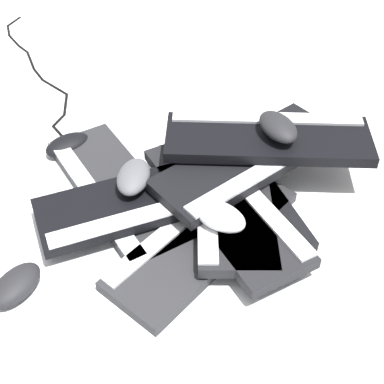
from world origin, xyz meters
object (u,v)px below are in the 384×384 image
object	(u,v)px
keyboard_4	(232,190)
mouse_3	(134,177)
keyboard_3	(146,200)
mouse_2	(278,127)
keyboard_6	(268,138)
mouse_1	(221,216)
keyboard_5	(250,160)
keyboard_7	(225,203)
mouse_4	(16,285)
keyboard_2	(116,190)
mouse_0	(67,145)
keyboard_0	(203,237)
keyboard_1	(237,186)

from	to	relation	value
keyboard_4	mouse_3	xyz separation A→B (m)	(-0.02, -0.20, 0.04)
keyboard_3	mouse_2	distance (m)	0.32
keyboard_3	keyboard_6	distance (m)	0.30
keyboard_3	mouse_1	xyz separation A→B (m)	(0.09, 0.14, 0.04)
keyboard_5	mouse_1	distance (m)	0.19
keyboard_5	mouse_2	distance (m)	0.09
keyboard_6	keyboard_7	size ratio (longest dim) A/B	0.99
keyboard_3	keyboard_4	distance (m)	0.18
mouse_3	keyboard_4	bearing A→B (deg)	-82.43
keyboard_7	mouse_4	bearing A→B (deg)	-69.91
mouse_3	mouse_4	bearing A→B (deg)	147.06
keyboard_2	mouse_3	bearing A→B (deg)	48.90
keyboard_4	mouse_0	world-z (taller)	keyboard_4
keyboard_6	mouse_0	bearing A→B (deg)	-105.99
keyboard_7	mouse_3	world-z (taller)	mouse_3
keyboard_0	mouse_3	bearing A→B (deg)	-132.98
keyboard_2	keyboard_5	distance (m)	0.30
mouse_2	mouse_3	size ratio (longest dim) A/B	1.00
keyboard_0	mouse_1	size ratio (longest dim) A/B	3.84
keyboard_1	mouse_0	size ratio (longest dim) A/B	4.21
keyboard_1	mouse_4	distance (m)	0.50
keyboard_1	mouse_0	distance (m)	0.42
keyboard_1	keyboard_2	xyz separation A→B (m)	(-0.01, -0.26, 0.00)
mouse_3	keyboard_3	bearing A→B (deg)	-134.04
mouse_3	mouse_4	distance (m)	0.31
keyboard_1	mouse_0	world-z (taller)	mouse_0
keyboard_7	mouse_2	bearing A→B (deg)	132.91
keyboard_1	keyboard_3	bearing A→B (deg)	-74.42
keyboard_7	mouse_3	size ratio (longest dim) A/B	4.22
keyboard_2	mouse_2	distance (m)	0.37
keyboard_4	mouse_0	size ratio (longest dim) A/B	4.12
keyboard_2	mouse_3	world-z (taller)	mouse_3
mouse_0	keyboard_7	bearing A→B (deg)	-70.30
keyboard_0	keyboard_7	size ratio (longest dim) A/B	0.91
keyboard_4	mouse_3	bearing A→B (deg)	-96.67
keyboard_1	keyboard_5	world-z (taller)	keyboard_5
mouse_0	mouse_4	distance (m)	0.41
keyboard_7	keyboard_1	bearing A→B (deg)	153.76
keyboard_4	mouse_3	world-z (taller)	mouse_3
keyboard_5	keyboard_7	world-z (taller)	keyboard_5
keyboard_6	mouse_1	xyz separation A→B (m)	(0.20, -0.13, -0.02)
keyboard_7	mouse_4	size ratio (longest dim) A/B	4.22
keyboard_5	mouse_2	bearing A→B (deg)	111.25
keyboard_2	mouse_3	xyz separation A→B (m)	(0.04, 0.04, 0.07)
keyboard_5	mouse_4	xyz separation A→B (m)	(0.24, -0.47, -0.05)
keyboard_3	keyboard_5	distance (m)	0.24
mouse_2	mouse_3	xyz separation A→B (m)	(0.06, -0.31, -0.06)
mouse_0	mouse_4	bearing A→B (deg)	-132.33
keyboard_1	keyboard_3	size ratio (longest dim) A/B	1.00
keyboard_2	keyboard_0	bearing A→B (deg)	47.47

